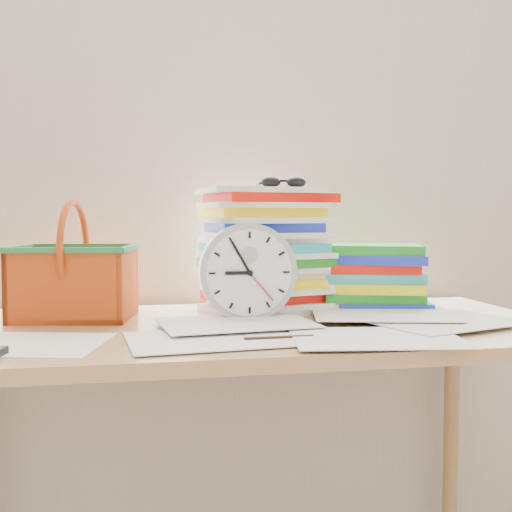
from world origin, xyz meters
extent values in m
cube|color=silver|center=(0.00, 2.00, 1.35)|extent=(4.00, 0.04, 2.70)
cube|color=silver|center=(0.00, 1.98, 1.30)|extent=(2.40, 0.01, 2.50)
cube|color=#A57E4D|center=(0.00, 1.60, 0.73)|extent=(1.40, 0.70, 0.03)
cylinder|color=#A57E4D|center=(0.65, 1.90, 0.36)|extent=(0.04, 0.04, 0.72)
cylinder|color=#A8A8A8|center=(-0.01, 1.65, 0.86)|extent=(0.23, 0.05, 0.23)
cylinder|color=black|center=(0.01, 1.40, 0.75)|extent=(0.14, 0.01, 0.01)
camera|label=1|loc=(-0.27, 0.18, 1.00)|focal=45.00mm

